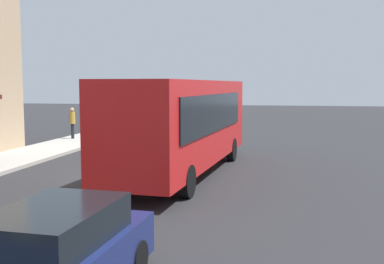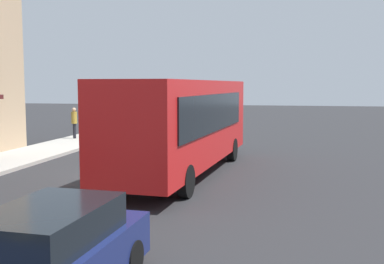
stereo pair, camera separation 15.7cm
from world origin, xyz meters
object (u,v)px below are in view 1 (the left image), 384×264
object	(u,v)px
car_black	(145,125)
car_navy	(52,260)
bus	(185,121)
pedestrian_by_curb	(72,120)

from	to	relation	value
car_black	car_navy	world-z (taller)	same
car_black	car_navy	bearing A→B (deg)	-166.56
bus	car_navy	xyz separation A→B (m)	(-10.70, -0.24, -1.24)
car_navy	pedestrian_by_curb	xyz separation A→B (m)	(19.51, 8.95, 0.52)
car_navy	bus	bearing A→B (deg)	1.30
bus	car_black	world-z (taller)	bus
pedestrian_by_curb	car_black	bearing A→B (deg)	-46.88
bus	car_navy	world-z (taller)	bus
bus	pedestrian_by_curb	bearing A→B (deg)	44.68
car_black	pedestrian_by_curb	distance (m)	4.83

